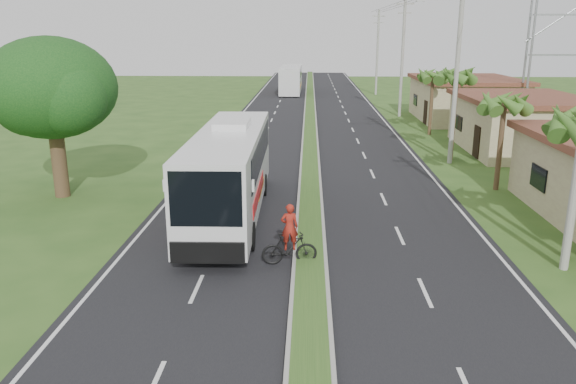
{
  "coord_description": "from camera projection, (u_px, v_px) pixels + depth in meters",
  "views": [
    {
      "loc": [
        -0.08,
        -15.73,
        7.6
      ],
      "look_at": [
        -0.86,
        4.78,
        1.8
      ],
      "focal_mm": 35.0,
      "sensor_mm": 36.0,
      "label": 1
    }
  ],
  "objects": [
    {
      "name": "motorcyclist",
      "position": [
        289.0,
        244.0,
        18.96
      ],
      "size": [
        1.94,
        0.78,
        2.17
      ],
      "rotation": [
        0.0,
        0.0,
        0.13
      ],
      "color": "black",
      "rests_on": "ground"
    },
    {
      "name": "utility_pole_c",
      "position": [
        402.0,
        55.0,
        51.87
      ],
      "size": [
        1.6,
        0.28,
        11.0
      ],
      "color": "gray",
      "rests_on": "ground"
    },
    {
      "name": "palm_verge_c",
      "position": [
        457.0,
        76.0,
        33.74
      ],
      "size": [
        2.4,
        2.4,
        5.85
      ],
      "color": "#473321",
      "rests_on": "ground"
    },
    {
      "name": "median_strip",
      "position": [
        310.0,
        154.0,
        36.39
      ],
      "size": [
        1.2,
        160.0,
        0.18
      ],
      "color": "gray",
      "rests_on": "ground"
    },
    {
      "name": "utility_pole_d",
      "position": [
        377.0,
        51.0,
        71.17
      ],
      "size": [
        1.6,
        0.28,
        10.5
      ],
      "color": "gray",
      "rests_on": "ground"
    },
    {
      "name": "shop_mid",
      "position": [
        520.0,
        123.0,
        37.33
      ],
      "size": [
        7.6,
        10.6,
        3.67
      ],
      "color": "tan",
      "rests_on": "ground"
    },
    {
      "name": "palm_verge_b",
      "position": [
        505.0,
        103.0,
        27.2
      ],
      "size": [
        2.4,
        2.4,
        5.05
      ],
      "color": "#473321",
      "rests_on": "ground"
    },
    {
      "name": "shop_far",
      "position": [
        465.0,
        99.0,
        50.77
      ],
      "size": [
        8.6,
        11.6,
        3.82
      ],
      "color": "tan",
      "rests_on": "ground"
    },
    {
      "name": "ground",
      "position": [
        310.0,
        291.0,
        17.19
      ],
      "size": [
        180.0,
        180.0,
        0.0
      ],
      "primitive_type": "plane",
      "color": "#2E4F1D",
      "rests_on": "ground"
    },
    {
      "name": "coach_bus_far",
      "position": [
        291.0,
        78.0,
        74.02
      ],
      "size": [
        2.71,
        11.92,
        3.47
      ],
      "rotation": [
        0.0,
        0.0,
        -0.01
      ],
      "color": "silver",
      "rests_on": "ground"
    },
    {
      "name": "palm_verge_d",
      "position": [
        433.0,
        75.0,
        42.54
      ],
      "size": [
        2.4,
        2.4,
        5.25
      ],
      "color": "#473321",
      "rests_on": "ground"
    },
    {
      "name": "coach_bus_main",
      "position": [
        230.0,
        167.0,
        23.67
      ],
      "size": [
        2.79,
        12.38,
        3.99
      ],
      "rotation": [
        0.0,
        0.0,
        0.02
      ],
      "color": "silver",
      "rests_on": "ground"
    },
    {
      "name": "utility_pole_b",
      "position": [
        457.0,
        58.0,
        32.49
      ],
      "size": [
        3.2,
        0.28,
        12.0
      ],
      "color": "gray",
      "rests_on": "ground"
    },
    {
      "name": "shade_tree",
      "position": [
        49.0,
        91.0,
        25.89
      ],
      "size": [
        6.3,
        6.0,
        7.54
      ],
      "color": "#473321",
      "rests_on": "ground"
    },
    {
      "name": "lane_edge_left",
      "position": [
        208.0,
        154.0,
        36.66
      ],
      "size": [
        0.12,
        160.0,
        0.01
      ],
      "primitive_type": "cube",
      "color": "silver",
      "rests_on": "ground"
    },
    {
      "name": "road_asphalt",
      "position": [
        310.0,
        155.0,
        36.42
      ],
      "size": [
        14.0,
        160.0,
        0.02
      ],
      "primitive_type": "cube",
      "color": "black",
      "rests_on": "ground"
    },
    {
      "name": "lane_edge_right",
      "position": [
        414.0,
        156.0,
        36.18
      ],
      "size": [
        0.12,
        160.0,
        0.01
      ],
      "primitive_type": "cube",
      "color": "silver",
      "rests_on": "ground"
    }
  ]
}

